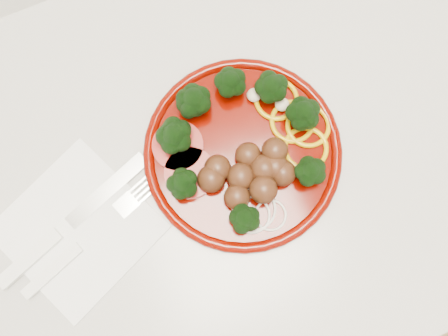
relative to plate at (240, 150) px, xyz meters
name	(u,v)px	position (x,y,z in m)	size (l,w,h in m)	color
counter	(179,221)	(-0.13, 0.00, -0.47)	(2.40, 0.60, 0.90)	white
plate	(240,150)	(0.00, 0.00, 0.00)	(0.25, 0.25, 0.06)	#510600
napkin	(78,229)	(-0.22, -0.01, -0.02)	(0.16, 0.16, 0.00)	white
knife	(55,237)	(-0.25, -0.01, -0.01)	(0.22, 0.10, 0.01)	silver
fork	(68,257)	(-0.25, -0.04, -0.01)	(0.20, 0.09, 0.01)	white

